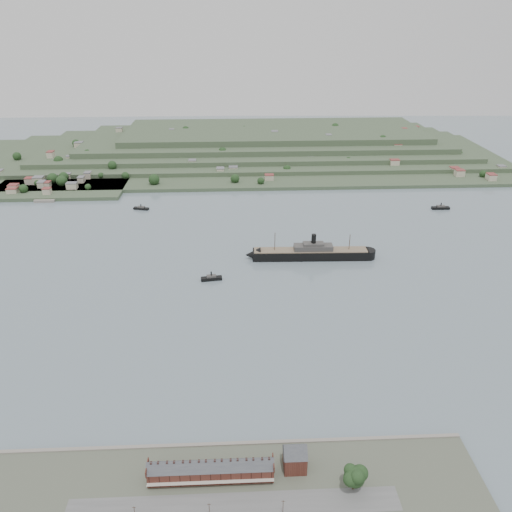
{
  "coord_description": "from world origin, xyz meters",
  "views": [
    {
      "loc": [
        2.52,
        -323.71,
        187.81
      ],
      "look_at": [
        19.16,
        30.0,
        13.98
      ],
      "focal_mm": 35.0,
      "sensor_mm": 36.0,
      "label": 1
    }
  ],
  "objects_px": {
    "steamship": "(307,253)",
    "fig_tree": "(355,476)",
    "terrace_row": "(211,470)",
    "gabled_building": "(295,457)",
    "tugboat": "(211,278)"
  },
  "relations": [
    {
      "from": "terrace_row",
      "to": "fig_tree",
      "type": "height_order",
      "value": "fig_tree"
    },
    {
      "from": "terrace_row",
      "to": "steamship",
      "type": "distance_m",
      "value": 231.93
    },
    {
      "from": "gabled_building",
      "to": "tugboat",
      "type": "distance_m",
      "value": 186.86
    },
    {
      "from": "terrace_row",
      "to": "fig_tree",
      "type": "relative_size",
      "value": 4.38
    },
    {
      "from": "terrace_row",
      "to": "tugboat",
      "type": "distance_m",
      "value": 185.77
    },
    {
      "from": "terrace_row",
      "to": "fig_tree",
      "type": "distance_m",
      "value": 62.58
    },
    {
      "from": "gabled_building",
      "to": "terrace_row",
      "type": "bearing_deg",
      "value": -173.88
    },
    {
      "from": "steamship",
      "to": "fig_tree",
      "type": "xyz_separation_m",
      "value": [
        -11.65,
        -228.58,
        4.87
      ]
    },
    {
      "from": "gabled_building",
      "to": "fig_tree",
      "type": "height_order",
      "value": "gabled_building"
    },
    {
      "from": "steamship",
      "to": "fig_tree",
      "type": "relative_size",
      "value": 8.68
    },
    {
      "from": "steamship",
      "to": "gabled_building",
      "type": "bearing_deg",
      "value": -99.48
    },
    {
      "from": "tugboat",
      "to": "fig_tree",
      "type": "xyz_separation_m",
      "value": [
        68.04,
        -194.23,
        7.96
      ]
    },
    {
      "from": "terrace_row",
      "to": "gabled_building",
      "type": "bearing_deg",
      "value": 6.12
    },
    {
      "from": "terrace_row",
      "to": "tugboat",
      "type": "bearing_deg",
      "value": 91.89
    },
    {
      "from": "gabled_building",
      "to": "tugboat",
      "type": "xyz_separation_m",
      "value": [
        -43.63,
        181.58,
        -6.39
      ]
    }
  ]
}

